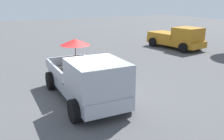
% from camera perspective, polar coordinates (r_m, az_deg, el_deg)
% --- Properties ---
extents(ground_plane, '(80.00, 80.00, 0.00)m').
position_cam_1_polar(ground_plane, '(10.36, -6.36, -6.53)').
color(ground_plane, '#4C4C4F').
extents(pickup_truck_main, '(5.16, 2.51, 2.25)m').
position_cam_1_polar(pickup_truck_main, '(9.67, -5.65, -2.01)').
color(pickup_truck_main, black).
rests_on(pickup_truck_main, ground).
extents(pickup_truck_red, '(4.97, 2.58, 1.80)m').
position_cam_1_polar(pickup_truck_red, '(21.03, 14.79, 7.14)').
color(pickup_truck_red, black).
rests_on(pickup_truck_red, ground).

